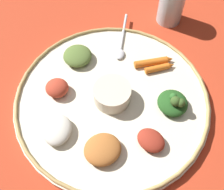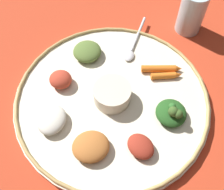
% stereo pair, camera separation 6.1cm
% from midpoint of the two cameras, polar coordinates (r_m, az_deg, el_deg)
% --- Properties ---
extents(ground_plane, '(2.40, 2.40, 0.00)m').
position_cam_midpoint_polar(ground_plane, '(0.64, 2.74, -1.68)').
color(ground_plane, '#B7381E').
extents(platter, '(0.44, 0.44, 0.02)m').
position_cam_midpoint_polar(platter, '(0.63, 2.77, -1.32)').
color(platter, beige).
rests_on(platter, ground_plane).
extents(platter_rim, '(0.43, 0.43, 0.01)m').
position_cam_midpoint_polar(platter_rim, '(0.62, 2.81, -0.81)').
color(platter_rim, tan).
rests_on(platter_rim, platter).
extents(center_bowl, '(0.08, 0.08, 0.04)m').
position_cam_midpoint_polar(center_bowl, '(0.61, 2.88, 0.05)').
color(center_bowl, beige).
rests_on(center_bowl, platter).
extents(spoon, '(0.14, 0.10, 0.01)m').
position_cam_midpoint_polar(spoon, '(0.72, 6.86, 9.84)').
color(spoon, silver).
rests_on(spoon, platter).
extents(greens_pile, '(0.07, 0.07, 0.05)m').
position_cam_midpoint_polar(greens_pile, '(0.61, 14.93, -3.76)').
color(greens_pile, '#23511E').
rests_on(greens_pile, platter).
extents(carrot_near_spoon, '(0.03, 0.07, 0.01)m').
position_cam_midpoint_polar(carrot_near_spoon, '(0.67, 13.57, 3.68)').
color(carrot_near_spoon, orange).
rests_on(carrot_near_spoon, platter).
extents(carrot_outer, '(0.04, 0.10, 0.02)m').
position_cam_midpoint_polar(carrot_outer, '(0.68, 12.60, 5.08)').
color(carrot_outer, orange).
rests_on(carrot_outer, platter).
extents(mound_chickpea, '(0.07, 0.08, 0.03)m').
position_cam_midpoint_polar(mound_chickpea, '(0.56, -1.20, -10.79)').
color(mound_chickpea, '#B2662D').
rests_on(mound_chickpea, platter).
extents(mound_berbere_red, '(0.07, 0.07, 0.03)m').
position_cam_midpoint_polar(mound_berbere_red, '(0.64, -7.82, 2.97)').
color(mound_berbere_red, '#B73D28').
rests_on(mound_berbere_red, platter).
extents(mound_rice_white, '(0.09, 0.09, 0.03)m').
position_cam_midpoint_polar(mound_rice_white, '(0.59, -9.33, -5.31)').
color(mound_rice_white, silver).
rests_on(mound_rice_white, platter).
extents(mound_beet, '(0.07, 0.07, 0.03)m').
position_cam_midpoint_polar(mound_beet, '(0.57, 9.02, -10.62)').
color(mound_beet, maroon).
rests_on(mound_beet, platter).
extents(mound_collards, '(0.09, 0.09, 0.03)m').
position_cam_midpoint_polar(mound_collards, '(0.69, -2.55, 8.73)').
color(mound_collards, '#567033').
rests_on(mound_collards, platter).
extents(drinking_glass, '(0.07, 0.07, 0.12)m').
position_cam_midpoint_polar(drinking_glass, '(0.78, 18.16, 15.28)').
color(drinking_glass, silver).
rests_on(drinking_glass, ground_plane).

